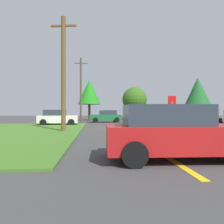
# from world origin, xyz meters

# --- Properties ---
(ground_plane) EXTENTS (120.00, 120.00, 0.00)m
(ground_plane) POSITION_xyz_m (0.00, 0.00, 0.00)
(ground_plane) COLOR #3E3E3E
(lane_stripe_center) EXTENTS (0.20, 14.00, 0.01)m
(lane_stripe_center) POSITION_xyz_m (0.00, -8.00, 0.01)
(lane_stripe_center) COLOR yellow
(lane_stripe_center) RESTS_ON ground
(stop_sign) EXTENTS (0.74, 0.18, 2.75)m
(stop_sign) POSITION_xyz_m (4.21, -1.70, 1.93)
(stop_sign) COLOR #9EA0A8
(stop_sign) RESTS_ON ground
(car_approaching_junction) EXTENTS (4.25, 2.26, 1.62)m
(car_approaching_junction) POSITION_xyz_m (-0.70, 9.92, 0.81)
(car_approaching_junction) COLOR #196B33
(car_approaching_junction) RESTS_ON ground
(parked_car_near_building) EXTENTS (4.16, 2.28, 1.62)m
(parked_car_near_building) POSITION_xyz_m (-6.17, 3.91, 0.81)
(parked_car_near_building) COLOR white
(parked_car_near_building) RESTS_ON ground
(car_behind_on_main_road) EXTENTS (4.36, 2.12, 1.62)m
(car_behind_on_main_road) POSITION_xyz_m (0.14, -12.99, 0.80)
(car_behind_on_main_road) COLOR red
(car_behind_on_main_road) RESTS_ON ground
(utility_pole_near) EXTENTS (1.80, 0.38, 8.11)m
(utility_pole_near) POSITION_xyz_m (-4.44, -3.87, 4.16)
(utility_pole_near) COLOR brown
(utility_pole_near) RESTS_ON ground
(utility_pole_mid) EXTENTS (1.80, 0.27, 8.86)m
(utility_pole_mid) POSITION_xyz_m (-4.15, 10.79, 4.58)
(utility_pole_mid) COLOR brown
(utility_pole_mid) RESTS_ON ground
(oak_tree_left) EXTENTS (3.72, 3.72, 6.74)m
(oak_tree_left) POSITION_xyz_m (-3.12, 16.22, 4.67)
(oak_tree_left) COLOR brown
(oak_tree_left) RESTS_ON ground
(pine_tree_center) EXTENTS (4.40, 4.40, 5.83)m
(pine_tree_center) POSITION_xyz_m (4.88, 18.75, 3.62)
(pine_tree_center) COLOR brown
(pine_tree_center) RESTS_ON ground
(oak_tree_right) EXTENTS (3.74, 3.74, 6.29)m
(oak_tree_right) POSITION_xyz_m (12.33, 10.13, 4.21)
(oak_tree_right) COLOR brown
(oak_tree_right) RESTS_ON ground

